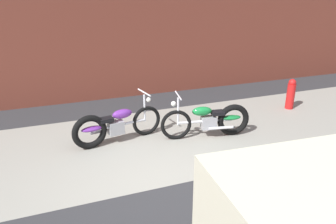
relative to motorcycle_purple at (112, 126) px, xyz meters
name	(u,v)px	position (x,y,z in m)	size (l,w,h in m)	color
ground_plane	(171,185)	(0.59, -1.94, -0.40)	(80.00, 80.00, 0.00)	#2D2D30
sidewalk_slab	(142,142)	(0.59, -0.19, -0.40)	(36.00, 3.50, 0.01)	gray
brick_building_wall	(105,1)	(0.59, 3.26, 2.39)	(36.00, 0.50, 5.57)	brown
motorcycle_purple	(112,126)	(0.00, 0.00, 0.00)	(1.99, 0.64, 1.03)	black
motorcycle_green	(212,120)	(2.12, -0.46, 0.00)	(1.99, 0.68, 1.03)	black
fire_hydrant	(291,94)	(5.00, 0.41, 0.03)	(0.22, 0.22, 0.84)	red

